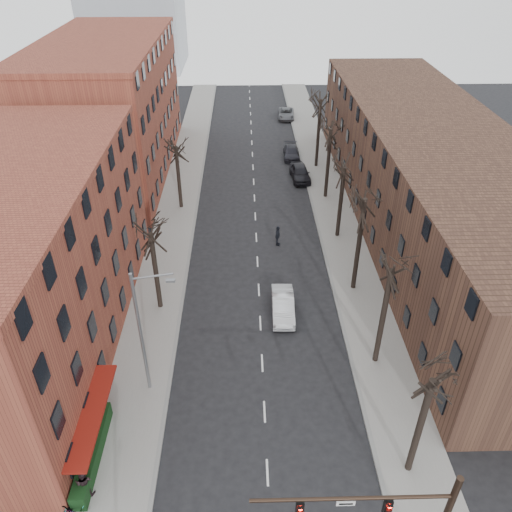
{
  "coord_description": "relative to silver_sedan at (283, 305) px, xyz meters",
  "views": [
    {
      "loc": [
        -0.99,
        -11.7,
        24.68
      ],
      "look_at": [
        -0.25,
        18.94,
        4.0
      ],
      "focal_mm": 35.0,
      "sensor_mm": 36.0,
      "label": 1
    }
  ],
  "objects": [
    {
      "name": "pedestrian_crossing",
      "position": [
        0.17,
        9.59,
        0.2
      ],
      "size": [
        0.75,
        1.21,
        1.93
      ],
      "primitive_type": "imported",
      "rotation": [
        0.0,
        0.0,
        1.31
      ],
      "color": "black",
      "rests_on": "ground"
    },
    {
      "name": "tree_right_e",
      "position": [
        5.87,
        18.92,
        -0.76
      ],
      "size": [
        5.2,
        5.2,
        10.8
      ],
      "primitive_type": null,
      "color": "black",
      "rests_on": "ground"
    },
    {
      "name": "sidewalk_right",
      "position": [
        6.27,
        17.92,
        -0.69
      ],
      "size": [
        4.0,
        90.0,
        0.15
      ],
      "primitive_type": "cube",
      "color": "gray",
      "rests_on": "ground"
    },
    {
      "name": "building_right",
      "position": [
        14.27,
        12.92,
        4.24
      ],
      "size": [
        12.0,
        50.0,
        10.0
      ],
      "primitive_type": "cube",
      "color": "#4E3124",
      "rests_on": "ground"
    },
    {
      "name": "tree_left_a",
      "position": [
        -9.33,
        0.92,
        -0.76
      ],
      "size": [
        5.2,
        5.2,
        9.5
      ],
      "primitive_type": null,
      "color": "black",
      "rests_on": "ground"
    },
    {
      "name": "awning_left",
      "position": [
        -11.13,
        -11.08,
        -0.76
      ],
      "size": [
        1.2,
        7.0,
        0.15
      ],
      "primitive_type": "cube",
      "color": "maroon",
      "rests_on": "ground"
    },
    {
      "name": "parked_car_far",
      "position": [
        3.57,
        44.74,
        -0.07
      ],
      "size": [
        2.59,
        5.08,
        1.37
      ],
      "primitive_type": "imported",
      "rotation": [
        0.0,
        0.0,
        -0.06
      ],
      "color": "#5C5E64",
      "rests_on": "ground"
    },
    {
      "name": "tree_right_f",
      "position": [
        5.87,
        26.92,
        -0.76
      ],
      "size": [
        5.2,
        5.2,
        11.6
      ],
      "primitive_type": null,
      "color": "black",
      "rests_on": "ground"
    },
    {
      "name": "tree_left_b",
      "position": [
        -9.33,
        16.92,
        -0.76
      ],
      "size": [
        5.2,
        5.2,
        9.5
      ],
      "primitive_type": null,
      "color": "black",
      "rests_on": "ground"
    },
    {
      "name": "hedge",
      "position": [
        -11.23,
        -12.08,
        -0.11
      ],
      "size": [
        0.8,
        6.0,
        1.0
      ],
      "primitive_type": "cube",
      "color": "#123515",
      "rests_on": "sidewalk_left"
    },
    {
      "name": "building_left_near",
      "position": [
        -17.73,
        -2.08,
        5.24
      ],
      "size": [
        12.0,
        26.0,
        12.0
      ],
      "primitive_type": "cube",
      "color": "brown",
      "rests_on": "ground"
    },
    {
      "name": "bicycle",
      "position": [
        -11.33,
        -15.36,
        -0.17
      ],
      "size": [
        1.78,
        1.26,
        0.89
      ],
      "primitive_type": "imported",
      "rotation": [
        0.0,
        0.0,
        1.13
      ],
      "color": "gray",
      "rests_on": "sidewalk_left"
    },
    {
      "name": "tree_right_b",
      "position": [
        5.87,
        -5.08,
        -0.76
      ],
      "size": [
        5.2,
        5.2,
        10.8
      ],
      "primitive_type": null,
      "color": "black",
      "rests_on": "ground"
    },
    {
      "name": "sidewalk_left",
      "position": [
        -9.73,
        17.92,
        -0.69
      ],
      "size": [
        4.0,
        90.0,
        0.15
      ],
      "primitive_type": "cube",
      "color": "gray",
      "rests_on": "ground"
    },
    {
      "name": "streetlight",
      "position": [
        -8.75,
        -7.08,
        4.25
      ],
      "size": [
        2.45,
        0.22,
        9.03
      ],
      "color": "slate",
      "rests_on": "ground"
    },
    {
      "name": "building_left_far",
      "position": [
        -17.73,
        26.92,
        6.24
      ],
      "size": [
        12.0,
        28.0,
        14.0
      ],
      "primitive_type": "cube",
      "color": "brown",
      "rests_on": "ground"
    },
    {
      "name": "pedestrian_b",
      "position": [
        -11.09,
        -14.07,
        0.3
      ],
      "size": [
        0.94,
        0.76,
        1.82
      ],
      "primitive_type": "imported",
      "rotation": [
        0.0,
        0.0,
        3.06
      ],
      "color": "black",
      "rests_on": "sidewalk_left"
    },
    {
      "name": "parked_car_mid",
      "position": [
        3.09,
        29.79,
        -0.09
      ],
      "size": [
        2.05,
        4.7,
        1.35
      ],
      "primitive_type": "imported",
      "rotation": [
        0.0,
        0.0,
        -0.04
      ],
      "color": "black",
      "rests_on": "ground"
    },
    {
      "name": "tree_right_d",
      "position": [
        5.87,
        10.92,
        -0.76
      ],
      "size": [
        5.2,
        5.2,
        10.0
      ],
      "primitive_type": null,
      "color": "black",
      "rests_on": "ground"
    },
    {
      "name": "parked_car_near",
      "position": [
        3.57,
        23.45,
        0.07
      ],
      "size": [
        2.32,
        5.02,
        1.67
      ],
      "primitive_type": "imported",
      "rotation": [
        0.0,
        0.0,
        0.07
      ],
      "color": "black",
      "rests_on": "ground"
    },
    {
      "name": "silver_sedan",
      "position": [
        0.0,
        0.0,
        0.0
      ],
      "size": [
        1.7,
        4.65,
        1.52
      ],
      "primitive_type": "imported",
      "rotation": [
        0.0,
        0.0,
        -0.02
      ],
      "color": "silver",
      "rests_on": "ground"
    },
    {
      "name": "tree_right_c",
      "position": [
        5.87,
        2.92,
        -0.76
      ],
      "size": [
        5.2,
        5.2,
        11.6
      ],
      "primitive_type": null,
      "color": "black",
      "rests_on": "ground"
    },
    {
      "name": "tree_right_a",
      "position": [
        5.87,
        -13.08,
        -0.76
      ],
      "size": [
        5.2,
        5.2,
        10.0
      ],
      "primitive_type": null,
      "color": "black",
      "rests_on": "ground"
    }
  ]
}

